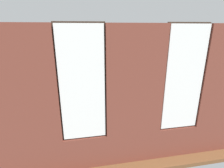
% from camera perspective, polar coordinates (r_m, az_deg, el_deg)
% --- Properties ---
extents(ground_plane, '(6.98, 5.95, 0.10)m').
position_cam_1_polar(ground_plane, '(6.59, -0.10, -8.88)').
color(ground_plane, brown).
extents(brick_wall_with_windows, '(6.38, 0.30, 3.03)m').
position_cam_1_polar(brick_wall_with_windows, '(3.68, 7.33, -6.00)').
color(brick_wall_with_windows, brown).
rests_on(brick_wall_with_windows, ground_plane).
extents(white_wall_right, '(0.10, 4.95, 3.01)m').
position_cam_1_polar(white_wall_right, '(6.12, -30.01, 2.08)').
color(white_wall_right, white).
rests_on(white_wall_right, ground_plane).
extents(couch_by_window, '(1.77, 0.87, 0.80)m').
position_cam_1_polar(couch_by_window, '(4.67, -2.01, -15.87)').
color(couch_by_window, black).
rests_on(couch_by_window, ground_plane).
extents(couch_left, '(0.93, 1.90, 0.80)m').
position_cam_1_polar(couch_left, '(7.25, 19.73, -4.14)').
color(couch_left, black).
rests_on(couch_left, ground_plane).
extents(coffee_table, '(1.41, 0.74, 0.40)m').
position_cam_1_polar(coffee_table, '(6.65, -2.34, -4.84)').
color(coffee_table, tan).
rests_on(coffee_table, ground_plane).
extents(cup_ceramic, '(0.08, 0.08, 0.10)m').
position_cam_1_polar(cup_ceramic, '(6.61, -2.35, -4.07)').
color(cup_ceramic, '#4C4C51').
rests_on(cup_ceramic, coffee_table).
extents(candle_jar, '(0.08, 0.08, 0.10)m').
position_cam_1_polar(candle_jar, '(6.52, -1.29, -4.35)').
color(candle_jar, '#B7333D').
rests_on(candle_jar, coffee_table).
extents(table_plant_small, '(0.11, 0.11, 0.19)m').
position_cam_1_polar(table_plant_small, '(6.44, -5.96, -4.22)').
color(table_plant_small, beige).
rests_on(table_plant_small, coffee_table).
extents(remote_silver, '(0.16, 0.15, 0.02)m').
position_cam_1_polar(remote_silver, '(6.69, -3.97, -4.17)').
color(remote_silver, '#B2B2B7').
rests_on(remote_silver, coffee_table).
extents(remote_black, '(0.18, 0.10, 0.02)m').
position_cam_1_polar(remote_black, '(6.80, 0.73, -3.73)').
color(remote_black, black).
rests_on(remote_black, coffee_table).
extents(media_console, '(0.94, 0.42, 0.54)m').
position_cam_1_polar(media_console, '(6.15, -26.48, -9.67)').
color(media_console, black).
rests_on(media_console, ground_plane).
extents(tv_flatscreen, '(1.10, 0.20, 0.75)m').
position_cam_1_polar(tv_flatscreen, '(5.91, -27.34, -4.05)').
color(tv_flatscreen, black).
rests_on(tv_flatscreen, media_console).
extents(potted_plant_corner_far_left, '(0.76, 0.81, 1.02)m').
position_cam_1_polar(potted_plant_corner_far_left, '(5.75, 31.43, -8.24)').
color(potted_plant_corner_far_left, beige).
rests_on(potted_plant_corner_far_left, ground_plane).
extents(potted_plant_near_tv, '(0.70, 0.72, 1.06)m').
position_cam_1_polar(potted_plant_near_tv, '(5.12, -23.50, -11.79)').
color(potted_plant_near_tv, '#47423D').
rests_on(potted_plant_near_tv, ground_plane).
extents(potted_plant_by_left_couch, '(0.36, 0.36, 0.62)m').
position_cam_1_polar(potted_plant_by_left_couch, '(8.20, 12.62, -0.29)').
color(potted_plant_by_left_couch, '#47423D').
rests_on(potted_plant_by_left_couch, ground_plane).
extents(potted_plant_mid_room_small, '(0.37, 0.37, 0.65)m').
position_cam_1_polar(potted_plant_mid_room_small, '(7.55, 1.99, -1.33)').
color(potted_plant_mid_room_small, '#9E5638').
rests_on(potted_plant_mid_room_small, ground_plane).
extents(potted_plant_between_couches, '(0.58, 0.58, 0.89)m').
position_cam_1_polar(potted_plant_between_couches, '(4.90, 13.72, -10.81)').
color(potted_plant_between_couches, '#9E5638').
rests_on(potted_plant_between_couches, ground_plane).
extents(potted_plant_foreground_right, '(0.62, 0.62, 0.93)m').
position_cam_1_polar(potted_plant_foreground_right, '(8.17, -20.49, 0.61)').
color(potted_plant_foreground_right, '#9E5638').
rests_on(potted_plant_foreground_right, ground_plane).
extents(potted_plant_beside_window_right, '(0.49, 0.49, 0.95)m').
position_cam_1_polar(potted_plant_beside_window_right, '(4.44, -16.78, -14.55)').
color(potted_plant_beside_window_right, brown).
rests_on(potted_plant_beside_window_right, ground_plane).
extents(potted_plant_corner_near_left, '(0.65, 0.65, 0.90)m').
position_cam_1_polar(potted_plant_corner_near_left, '(8.91, 14.42, 2.18)').
color(potted_plant_corner_near_left, gray).
rests_on(potted_plant_corner_near_left, ground_plane).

